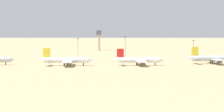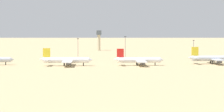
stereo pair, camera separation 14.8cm
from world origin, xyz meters
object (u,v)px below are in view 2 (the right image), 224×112
Objects in this scene: parked_jet_red_4 at (138,60)px; light_pole_mid at (78,46)px; parked_jet_yellow_5 at (213,58)px; light_pole_west at (125,45)px; parked_jet_yellow_3 at (66,60)px; light_pole_east at (194,46)px; control_tower at (99,38)px.

light_pole_mid reaches higher than parked_jet_red_4.
light_pole_west is (-53.23, 72.69, 6.07)m from parked_jet_yellow_5.
parked_jet_yellow_5 reaches higher than parked_jet_red_4.
parked_jet_yellow_3 is at bearing -94.90° from light_pole_mid.
parked_jet_red_4 is 97.28m from light_pole_mid.
light_pole_west is at bearing -162.99° from light_pole_east.
parked_jet_yellow_5 is 92.55m from light_pole_east.
control_tower reaches higher than light_pole_mid.
control_tower reaches higher than parked_jet_yellow_5.
parked_jet_red_4 is at bearing -121.65° from light_pole_east.
parked_jet_yellow_3 is at bearing -120.13° from light_pole_west.
parked_jet_yellow_3 is 2.25× the size of light_pole_mid.
light_pole_mid is at bearing -172.94° from light_pole_east.
parked_jet_red_4 is at bearing -170.87° from parked_jet_yellow_5.
parked_jet_yellow_3 is at bearing -98.96° from control_tower.
control_tower is at bearing 77.47° from light_pole_mid.
control_tower is (-71.03, 176.88, 9.02)m from parked_jet_yellow_5.
light_pole_west is at bearing -9.43° from light_pole_mid.
light_pole_east is at bearing 44.02° from parked_jet_yellow_3.
light_pole_west reaches higher than light_pole_east.
light_pole_west is 40.06m from light_pole_mid.
control_tower is (29.21, 185.19, 9.08)m from parked_jet_yellow_3.
parked_jet_yellow_3 is 47.61m from parked_jet_red_4.
parked_jet_yellow_3 is 0.99× the size of parked_jet_yellow_5.
parked_jet_yellow_5 is at bearing 6.41° from parked_jet_yellow_3.
light_pole_west is 65.86m from light_pole_east.
control_tower is at bearing 82.70° from parked_jet_yellow_3.
light_pole_west is 1.12× the size of light_pole_mid.
parked_jet_yellow_5 is at bearing -53.79° from light_pole_west.
light_pole_mid reaches higher than light_pole_east.
parked_jet_red_4 is 187.23m from control_tower.
light_pole_west is (47.01, 81.00, 6.12)m from parked_jet_yellow_3.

